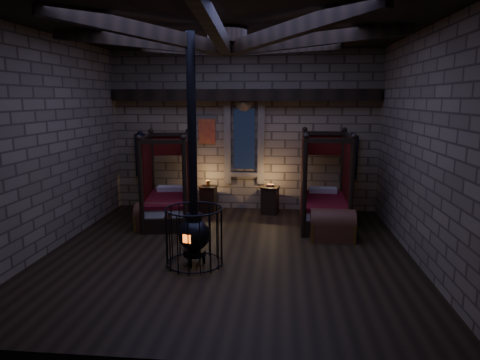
# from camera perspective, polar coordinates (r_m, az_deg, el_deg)

# --- Properties ---
(room) EXTENTS (7.02, 7.02, 4.29)m
(room) POSITION_cam_1_polar(r_m,az_deg,el_deg) (8.04, -1.63, 16.38)
(room) COLOR black
(room) RESTS_ON ground
(bed_left) EXTENTS (1.37, 2.15, 2.10)m
(bed_left) POSITION_cam_1_polar(r_m,az_deg,el_deg) (10.60, -9.55, -2.67)
(bed_left) COLOR black
(bed_left) RESTS_ON ground
(bed_right) EXTENTS (1.17, 2.10, 2.15)m
(bed_right) POSITION_cam_1_polar(r_m,az_deg,el_deg) (10.37, 11.14, -2.95)
(bed_right) COLOR black
(bed_right) RESTS_ON ground
(trunk_left) EXTENTS (0.87, 0.56, 0.64)m
(trunk_left) POSITION_cam_1_polar(r_m,az_deg,el_deg) (10.02, -11.23, -4.92)
(trunk_left) COLOR #5C2F1D
(trunk_left) RESTS_ON ground
(trunk_right) EXTENTS (0.94, 0.60, 0.68)m
(trunk_right) POSITION_cam_1_polar(r_m,az_deg,el_deg) (9.34, 12.21, -5.99)
(trunk_right) COLOR #5C2F1D
(trunk_right) RESTS_ON ground
(nightstand_left) EXTENTS (0.47, 0.45, 0.85)m
(nightstand_left) POSITION_cam_1_polar(r_m,az_deg,el_deg) (11.35, -4.23, -2.48)
(nightstand_left) COLOR black
(nightstand_left) RESTS_ON ground
(nightstand_right) EXTENTS (0.52, 0.51, 0.78)m
(nightstand_right) POSITION_cam_1_polar(r_m,az_deg,el_deg) (11.16, 4.01, -2.66)
(nightstand_right) COLOR black
(nightstand_right) RESTS_ON ground
(stove) EXTENTS (1.03, 1.03, 4.05)m
(stove) POSITION_cam_1_polar(r_m,az_deg,el_deg) (7.74, -6.14, -6.79)
(stove) COLOR black
(stove) RESTS_ON ground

